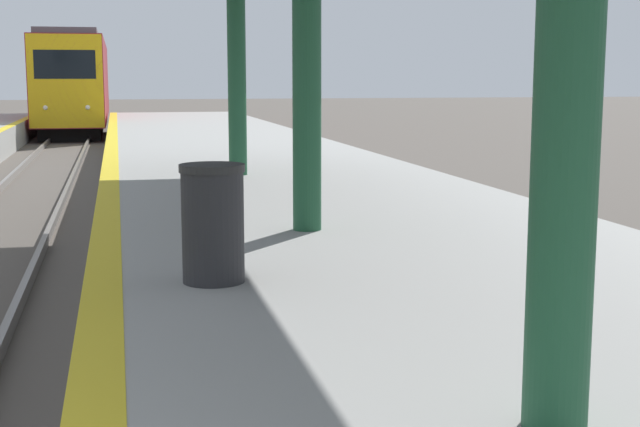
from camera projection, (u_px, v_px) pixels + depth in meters
name	position (u px, v px, depth m)	size (l,w,h in m)	color
train	(76.00, 83.00, 41.31)	(2.74, 18.31, 4.28)	black
trash_bin	(213.00, 223.00, 6.92)	(0.51, 0.51, 0.93)	#262628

